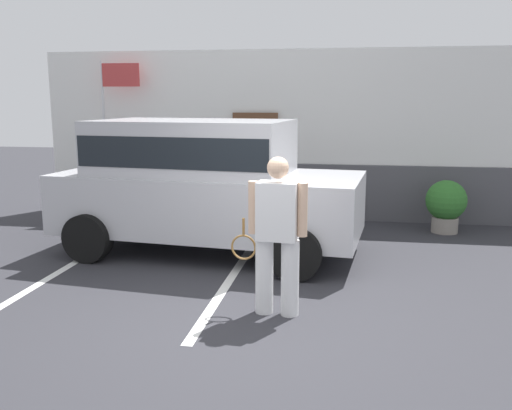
% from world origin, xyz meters
% --- Properties ---
extents(ground_plane, '(40.00, 40.00, 0.00)m').
position_xyz_m(ground_plane, '(0.00, 0.00, 0.00)').
color(ground_plane, '#2D2D33').
extents(parking_stripe_0, '(0.12, 4.40, 0.01)m').
position_xyz_m(parking_stripe_0, '(-2.88, 1.50, 0.00)').
color(parking_stripe_0, silver).
rests_on(parking_stripe_0, ground_plane).
extents(parking_stripe_1, '(0.12, 4.40, 0.01)m').
position_xyz_m(parking_stripe_1, '(-0.47, 1.50, 0.00)').
color(parking_stripe_1, silver).
rests_on(parking_stripe_1, ground_plane).
extents(house_frontage, '(10.33, 0.40, 3.32)m').
position_xyz_m(house_frontage, '(-0.01, 5.51, 1.56)').
color(house_frontage, white).
rests_on(house_frontage, ground_plane).
extents(parked_suv, '(4.78, 2.55, 2.05)m').
position_xyz_m(parked_suv, '(-1.16, 2.60, 1.15)').
color(parked_suv, '#B7B7BC').
rests_on(parked_suv, ground_plane).
extents(tennis_player_man, '(0.90, 0.31, 1.76)m').
position_xyz_m(tennis_player_man, '(0.29, 0.28, 0.91)').
color(tennis_player_man, white).
rests_on(tennis_player_man, ground_plane).
extents(potted_plant_by_porch, '(0.72, 0.72, 0.95)m').
position_xyz_m(potted_plant_by_porch, '(2.80, 4.57, 0.53)').
color(potted_plant_by_porch, gray).
rests_on(potted_plant_by_porch, ground_plane).
extents(flag_pole, '(0.80, 0.07, 3.11)m').
position_xyz_m(flag_pole, '(-3.66, 5.07, 2.15)').
color(flag_pole, silver).
rests_on(flag_pole, ground_plane).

